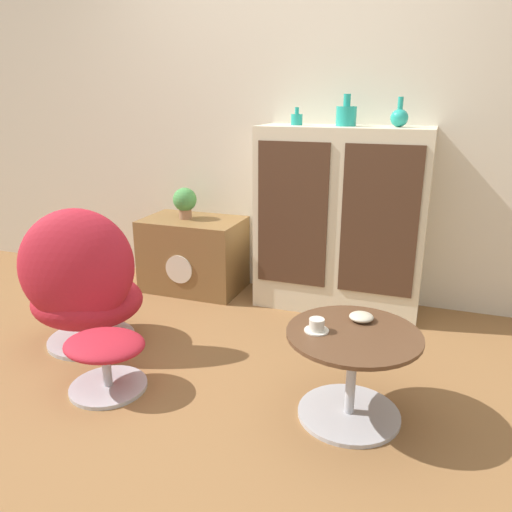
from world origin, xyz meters
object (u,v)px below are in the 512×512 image
(teacup, at_px, (317,326))
(potted_plant, at_px, (185,201))
(vase_leftmost, at_px, (297,119))
(vase_inner_right, at_px, (399,117))
(bowl, at_px, (361,317))
(ottoman, at_px, (105,353))
(coffee_table, at_px, (352,368))
(egg_chair, at_px, (82,285))
(tv_console, at_px, (194,254))
(vase_inner_left, at_px, (346,115))
(sideboard, at_px, (340,221))

(teacup, bearing_deg, potted_plant, 136.00)
(vase_leftmost, relative_size, teacup, 1.04)
(potted_plant, height_order, teacup, potted_plant)
(vase_inner_right, relative_size, bowl, 1.59)
(ottoman, bearing_deg, bowl, 15.20)
(coffee_table, bearing_deg, ottoman, -170.84)
(teacup, bearing_deg, egg_chair, 172.05)
(vase_leftmost, bearing_deg, vase_inner_right, 0.00)
(vase_leftmost, height_order, potted_plant, vase_leftmost)
(vase_leftmost, distance_m, vase_inner_right, 0.63)
(teacup, bearing_deg, bowl, 46.23)
(tv_console, relative_size, coffee_table, 1.22)
(vase_inner_left, distance_m, teacup, 1.52)
(tv_console, relative_size, ottoman, 1.76)
(tv_console, xyz_separation_m, ottoman, (0.21, -1.37, -0.07))
(egg_chair, height_order, coffee_table, egg_chair)
(ottoman, bearing_deg, potted_plant, 100.98)
(egg_chair, bearing_deg, vase_inner_left, 40.75)
(sideboard, height_order, teacup, sideboard)
(sideboard, bearing_deg, egg_chair, -139.28)
(sideboard, relative_size, vase_inner_left, 6.34)
(tv_console, bearing_deg, coffee_table, -40.84)
(tv_console, height_order, vase_leftmost, vase_leftmost)
(vase_leftmost, bearing_deg, egg_chair, -130.87)
(potted_plant, bearing_deg, tv_console, -0.58)
(vase_leftmost, xyz_separation_m, vase_inner_right, (0.63, 0.00, 0.02))
(ottoman, xyz_separation_m, teacup, (1.00, 0.15, 0.24))
(coffee_table, xyz_separation_m, bowl, (0.01, 0.13, 0.19))
(ottoman, distance_m, bowl, 1.24)
(sideboard, bearing_deg, tv_console, -178.39)
(egg_chair, bearing_deg, coffee_table, -5.63)
(coffee_table, bearing_deg, vase_inner_right, 89.24)
(sideboard, xyz_separation_m, bowl, (0.31, -1.08, -0.17))
(bowl, bearing_deg, vase_inner_right, 89.69)
(egg_chair, xyz_separation_m, vase_inner_left, (1.24, 1.07, 0.90))
(egg_chair, xyz_separation_m, bowl, (1.55, -0.02, 0.06))
(vase_leftmost, bearing_deg, ottoman, -111.15)
(teacup, bearing_deg, sideboard, 96.75)
(vase_inner_left, height_order, potted_plant, vase_inner_left)
(sideboard, height_order, tv_console, sideboard)
(vase_inner_right, distance_m, potted_plant, 1.56)
(tv_console, relative_size, vase_inner_left, 3.75)
(sideboard, distance_m, coffee_table, 1.30)
(ottoman, distance_m, coffee_table, 1.18)
(ottoman, relative_size, coffee_table, 0.69)
(tv_console, bearing_deg, teacup, -45.25)
(tv_console, bearing_deg, vase_inner_left, 1.81)
(bowl, bearing_deg, sideboard, 106.15)
(sideboard, relative_size, vase_inner_right, 6.93)
(sideboard, xyz_separation_m, vase_leftmost, (-0.31, 0.00, 0.64))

